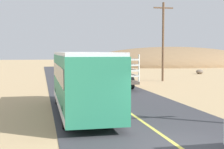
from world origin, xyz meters
TOP-DOWN VIEW (x-y plane):
  - ground_plane at (0.00, 0.00)m, footprint 240.00×240.00m
  - road_surface at (0.00, 0.00)m, footprint 8.00×120.00m
  - road_centre_line at (0.00, 0.00)m, footprint 0.16×117.60m
  - livestock_truck at (1.92, 21.08)m, footprint 2.53×9.70m
  - bus at (-2.48, 6.61)m, footprint 2.54×10.00m
  - car_far at (1.97, 37.22)m, footprint 1.90×4.62m
  - power_pole_mid at (8.51, 23.34)m, footprint 2.20×0.24m
  - boulder_near_shoulder at (17.84, 32.76)m, footprint 1.05×0.93m
  - distant_hill at (25.31, 60.40)m, footprint 43.01×25.68m

SIDE VIEW (x-z plane):
  - ground_plane at x=0.00m, z-range 0.00..0.00m
  - distant_hill at x=25.31m, z-range -4.33..4.33m
  - road_surface at x=0.00m, z-range 0.00..0.02m
  - road_centre_line at x=0.00m, z-range 0.02..0.02m
  - boulder_near_shoulder at x=17.84m, z-range 0.00..0.63m
  - car_far at x=1.97m, z-range 0.12..2.05m
  - bus at x=-2.48m, z-range 0.14..3.35m
  - livestock_truck at x=1.92m, z-range 0.28..3.30m
  - power_pole_mid at x=8.51m, z-range 0.30..8.87m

